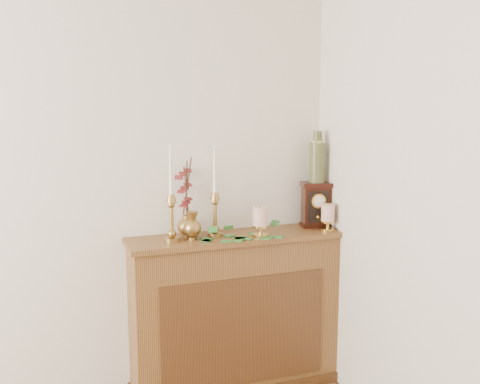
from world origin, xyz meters
name	(u,v)px	position (x,y,z in m)	size (l,w,h in m)	color
console_shelf	(235,317)	(1.40, 2.10, 0.44)	(1.24, 0.34, 0.93)	brown
candlestick_left	(171,210)	(1.02, 2.06, 1.10)	(0.09, 0.09, 0.53)	#A18340
candlestick_center	(215,207)	(1.28, 2.10, 1.10)	(0.09, 0.09, 0.51)	#A18340
bud_vase	(192,226)	(1.14, 2.06, 1.01)	(0.10, 0.10, 0.16)	#A18340
ginger_jar	(185,200)	(1.13, 2.18, 1.13)	(0.18, 0.20, 0.45)	#A18340
pillar_candle_left	(260,220)	(1.51, 2.00, 1.03)	(0.09, 0.09, 0.18)	gold
pillar_candle_right	(328,216)	(1.94, 2.00, 1.02)	(0.09, 0.09, 0.17)	gold
ivy_garland	(249,235)	(1.45, 2.00, 0.94)	(0.51, 0.21, 0.09)	#2F712B
mantel_clock	(316,205)	(1.93, 2.13, 1.06)	(0.20, 0.16, 0.27)	black
ceramic_vase	(317,160)	(1.93, 2.13, 1.34)	(0.09, 0.09, 0.31)	#193326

